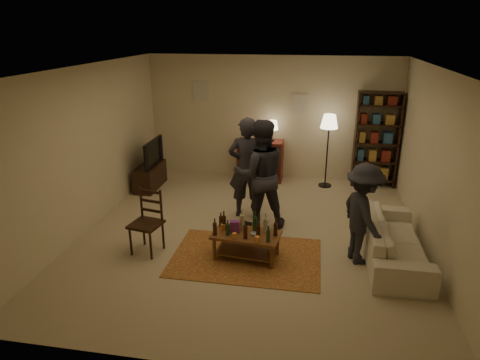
% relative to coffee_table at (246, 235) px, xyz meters
% --- Properties ---
extents(floor, '(6.00, 6.00, 0.00)m').
position_rel_coffee_table_xyz_m(floor, '(-0.04, 0.76, -0.37)').
color(floor, '#C6B793').
rests_on(floor, ground).
extents(room_shell, '(6.00, 6.00, 6.00)m').
position_rel_coffee_table_xyz_m(room_shell, '(-0.69, 3.74, 1.44)').
color(room_shell, beige).
rests_on(room_shell, ground).
extents(rug, '(2.20, 1.50, 0.01)m').
position_rel_coffee_table_xyz_m(rug, '(0.01, -0.00, -0.37)').
color(rug, maroon).
rests_on(rug, ground).
extents(coffee_table, '(1.04, 0.64, 0.74)m').
position_rel_coffee_table_xyz_m(coffee_table, '(0.00, 0.00, 0.00)').
color(coffee_table, brown).
rests_on(coffee_table, ground).
extents(dining_chair, '(0.51, 0.51, 1.00)m').
position_rel_coffee_table_xyz_m(dining_chair, '(-1.50, -0.03, 0.16)').
color(dining_chair, black).
rests_on(dining_chair, ground).
extents(tv_stand, '(0.40, 1.00, 1.06)m').
position_rel_coffee_table_xyz_m(tv_stand, '(-2.48, 2.56, 0.01)').
color(tv_stand, black).
rests_on(tv_stand, ground).
extents(dresser, '(1.00, 0.50, 1.36)m').
position_rel_coffee_table_xyz_m(dresser, '(-0.23, 3.47, 0.10)').
color(dresser, maroon).
rests_on(dresser, ground).
extents(bookshelf, '(0.90, 0.34, 2.02)m').
position_rel_coffee_table_xyz_m(bookshelf, '(2.21, 3.54, 0.66)').
color(bookshelf, black).
rests_on(bookshelf, ground).
extents(floor_lamp, '(0.36, 0.36, 1.56)m').
position_rel_coffee_table_xyz_m(floor_lamp, '(1.21, 3.29, 0.95)').
color(floor_lamp, black).
rests_on(floor_lamp, ground).
extents(sofa, '(0.81, 2.08, 0.61)m').
position_rel_coffee_table_xyz_m(sofa, '(2.16, 0.36, -0.07)').
color(sofa, beige).
rests_on(sofa, ground).
extents(person_left, '(0.67, 0.45, 1.83)m').
position_rel_coffee_table_xyz_m(person_left, '(-0.22, 1.51, 0.54)').
color(person_left, '#25252C').
rests_on(person_left, ground).
extents(person_right, '(1.07, 0.93, 1.87)m').
position_rel_coffee_table_xyz_m(person_right, '(0.06, 1.14, 0.56)').
color(person_right, '#292931').
rests_on(person_right, ground).
extents(person_by_sofa, '(0.87, 1.10, 1.50)m').
position_rel_coffee_table_xyz_m(person_by_sofa, '(1.66, 0.21, 0.38)').
color(person_by_sofa, '#24252C').
rests_on(person_by_sofa, ground).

